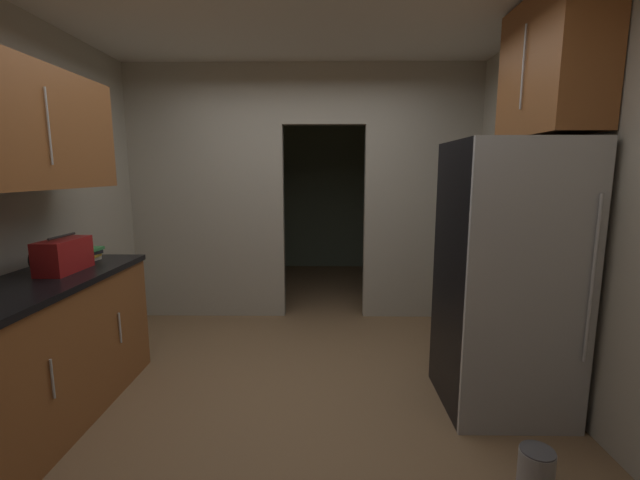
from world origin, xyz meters
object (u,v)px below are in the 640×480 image
at_px(boombox, 63,255).
at_px(book_stack, 91,254).
at_px(refrigerator, 506,278).
at_px(paint_can, 536,469).

distance_m(boombox, book_stack, 0.35).
bearing_deg(boombox, refrigerator, 0.12).
bearing_deg(refrigerator, boombox, -179.88).
relative_size(refrigerator, book_stack, 10.40).
bearing_deg(paint_can, boombox, 164.37).
bearing_deg(boombox, paint_can, -15.63).
xyz_separation_m(book_stack, paint_can, (2.81, -1.13, -0.87)).
height_order(boombox, paint_can, boombox).
height_order(boombox, book_stack, boombox).
xyz_separation_m(boombox, paint_can, (2.79, -0.78, -0.93)).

